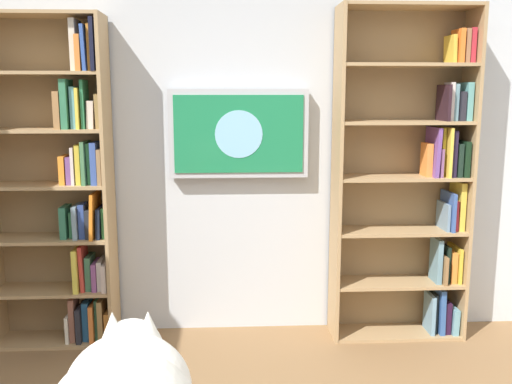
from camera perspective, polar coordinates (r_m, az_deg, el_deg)
The scene contains 4 objects.
wall_back at distance 3.62m, azimuth -2.96°, elevation 6.53°, with size 4.52×0.06×2.70m, color silver.
bookshelf_left at distance 3.69m, azimuth 15.93°, elevation 1.01°, with size 0.85×0.28×2.10m.
bookshelf_right at distance 3.64m, azimuth -18.98°, elevation 0.25°, with size 0.76×0.28×2.04m.
wall_mounted_tv at distance 3.54m, azimuth -1.76°, elevation 5.97°, with size 0.88×0.07×0.56m.
Camera 1 is at (0.00, 1.39, 1.57)m, focal length 39.09 mm.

